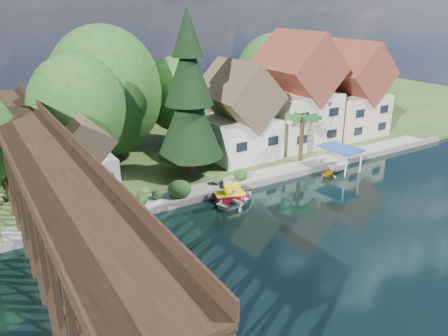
{
  "coord_description": "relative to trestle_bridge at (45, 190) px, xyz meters",
  "views": [
    {
      "loc": [
        -19.86,
        -24.75,
        17.47
      ],
      "look_at": [
        -0.99,
        6.0,
        3.69
      ],
      "focal_mm": 35.0,
      "sensor_mm": 36.0,
      "label": 1
    }
  ],
  "objects": [
    {
      "name": "boat_yellow",
      "position": [
        28.29,
        1.16,
        -4.77
      ],
      "size": [
        2.52,
        2.28,
        1.16
      ],
      "primitive_type": "imported",
      "rotation": [
        0.0,
        0.0,
        1.76
      ],
      "color": "gold",
      "rests_on": "ground"
    },
    {
      "name": "flagpole",
      "position": [
        32.36,
        6.07,
        -1.06
      ],
      "size": [
        0.92,
        0.38,
        6.18
      ],
      "color": "white",
      "rests_on": "bank"
    },
    {
      "name": "ground",
      "position": [
        16.0,
        -5.17,
        -5.35
      ],
      "size": [
        140.0,
        140.0,
        0.0
      ],
      "primitive_type": "plane",
      "color": "black",
      "rests_on": "ground"
    },
    {
      "name": "bg_trees",
      "position": [
        17.0,
        16.08,
        1.94
      ],
      "size": [
        49.9,
        13.3,
        10.57
      ],
      "color": "#382314",
      "rests_on": "bank"
    },
    {
      "name": "shed",
      "position": [
        5.0,
        9.33,
        -1.52
      ],
      "size": [
        5.09,
        5.4,
        7.85
      ],
      "color": "silver",
      "rests_on": "bank"
    },
    {
      "name": "boat_white_a",
      "position": [
        16.33,
        0.69,
        -4.89
      ],
      "size": [
        5.15,
        4.31,
        0.92
      ],
      "primitive_type": "imported",
      "rotation": [
        0.0,
        0.0,
        1.87
      ],
      "color": "silver",
      "rests_on": "ground"
    },
    {
      "name": "conifer",
      "position": [
        15.61,
        8.44,
        3.16
      ],
      "size": [
        6.76,
        6.76,
        16.64
      ],
      "color": "#382314",
      "rests_on": "bank"
    },
    {
      "name": "shrubs",
      "position": [
        11.4,
        4.09,
        -4.12
      ],
      "size": [
        15.76,
        2.47,
        1.7
      ],
      "color": "#1B3F17",
      "rests_on": "bank"
    },
    {
      "name": "house_center",
      "position": [
        32.0,
        11.33,
        1.07
      ],
      "size": [
        8.65,
        9.18,
        13.89
      ],
      "color": "beige",
      "rests_on": "bank"
    },
    {
      "name": "trestle_bridge",
      "position": [
        0.0,
        0.0,
        0.0
      ],
      "size": [
        4.12,
        44.18,
        9.3
      ],
      "color": "black",
      "rests_on": "ground"
    },
    {
      "name": "seawall",
      "position": [
        20.0,
        2.83,
        -5.04
      ],
      "size": [
        60.0,
        0.4,
        0.62
      ],
      "primitive_type": "cube",
      "color": "slate",
      "rests_on": "ground"
    },
    {
      "name": "promenade",
      "position": [
        22.0,
        4.13,
        -4.82
      ],
      "size": [
        50.0,
        2.6,
        0.06
      ],
      "primitive_type": "cube",
      "color": "gray",
      "rests_on": "bank"
    },
    {
      "name": "house_right",
      "position": [
        41.0,
        10.83,
        0.43
      ],
      "size": [
        8.15,
        8.64,
        12.45
      ],
      "color": "beige",
      "rests_on": "bank"
    },
    {
      "name": "boat_canopy",
      "position": [
        30.28,
        1.61,
        -4.17
      ],
      "size": [
        3.53,
        4.46,
        2.76
      ],
      "color": "silver",
      "rests_on": "ground"
    },
    {
      "name": "tugboat",
      "position": [
        16.12,
        1.54,
        -4.74
      ],
      "size": [
        3.09,
        2.21,
        2.02
      ],
      "color": "red",
      "rests_on": "ground"
    },
    {
      "name": "palm_tree",
      "position": [
        27.94,
        5.34,
        0.07
      ],
      "size": [
        4.06,
        4.06,
        5.64
      ],
      "color": "#382314",
      "rests_on": "bank"
    },
    {
      "name": "house_left",
      "position": [
        23.0,
        10.83,
        -0.21
      ],
      "size": [
        7.64,
        8.64,
        11.02
      ],
      "color": "silver",
      "rests_on": "bank"
    },
    {
      "name": "bank",
      "position": [
        16.0,
        28.83,
        -5.1
      ],
      "size": [
        140.0,
        52.0,
        0.5
      ],
      "primitive_type": "cube",
      "color": "#304D1F",
      "rests_on": "ground"
    }
  ]
}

